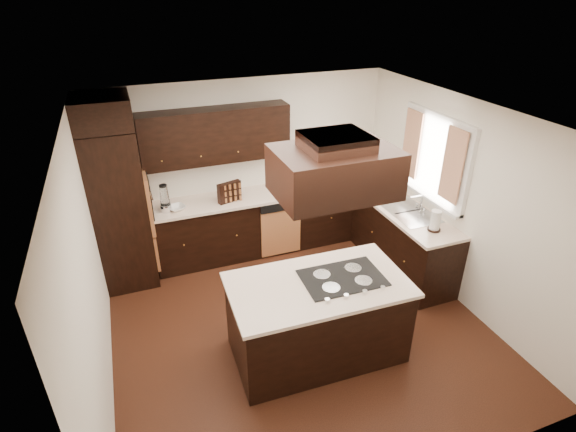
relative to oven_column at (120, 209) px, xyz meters
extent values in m
cube|color=#512816|center=(1.78, -1.71, -1.07)|extent=(4.20, 4.20, 0.02)
cube|color=white|center=(1.78, -1.71, 1.45)|extent=(4.20, 4.20, 0.02)
cube|color=white|center=(1.78, 0.40, 0.19)|extent=(4.20, 0.02, 2.50)
cube|color=white|center=(1.78, -3.81, 0.19)|extent=(4.20, 0.02, 2.50)
cube|color=white|center=(-0.33, -1.71, 0.19)|extent=(0.02, 4.20, 2.50)
cube|color=white|center=(3.88, -1.71, 0.19)|extent=(0.02, 4.20, 2.50)
cube|color=black|center=(0.00, 0.00, 0.00)|extent=(0.65, 0.75, 2.12)
cube|color=#CD7E49|center=(0.35, 0.00, 0.06)|extent=(0.05, 0.62, 0.78)
cube|color=black|center=(1.81, 0.09, -0.62)|extent=(2.93, 0.60, 0.88)
cube|color=black|center=(3.58, -0.80, -0.62)|extent=(0.60, 2.40, 0.88)
cube|color=#FFE3CD|center=(1.81, 0.08, -0.16)|extent=(2.93, 0.63, 0.04)
cube|color=#FFE3CD|center=(3.56, -0.80, -0.16)|extent=(0.63, 2.40, 0.04)
cube|color=black|center=(1.34, 0.23, 0.75)|extent=(2.00, 0.34, 0.72)
cube|color=#CD7E49|center=(2.10, -0.20, -0.66)|extent=(0.60, 0.05, 0.72)
cube|color=white|center=(3.85, -1.16, 0.59)|extent=(0.06, 1.32, 1.12)
cube|color=white|center=(3.87, -1.16, 0.59)|extent=(0.00, 1.20, 1.00)
cube|color=beige|center=(3.79, -1.57, 0.64)|extent=(0.02, 0.34, 0.90)
cube|color=beige|center=(3.79, -0.74, 0.64)|extent=(0.02, 0.34, 0.90)
cube|color=silver|center=(3.58, -1.16, -0.14)|extent=(0.52, 0.84, 0.01)
cube|color=black|center=(1.80, -2.17, -0.62)|extent=(1.80, 1.02, 0.88)
cube|color=#FFE3CD|center=(1.80, -2.17, -0.16)|extent=(1.86, 1.09, 0.04)
cube|color=black|center=(2.07, -2.18, -0.13)|extent=(0.85, 0.58, 0.01)
cube|color=black|center=(1.88, -2.25, 1.10)|extent=(1.05, 0.72, 0.42)
cube|color=black|center=(1.88, -2.25, 1.38)|extent=(0.55, 0.50, 0.13)
cylinder|color=silver|center=(0.56, 0.00, -0.09)|extent=(0.15, 0.15, 0.10)
cone|color=silver|center=(0.56, 0.00, 0.09)|extent=(0.13, 0.13, 0.26)
cube|color=black|center=(1.43, 0.00, 0.00)|extent=(0.35, 0.18, 0.28)
imported|color=white|center=(0.70, -0.01, -0.11)|extent=(0.29, 0.29, 0.06)
imported|color=white|center=(3.47, -0.53, -0.03)|extent=(0.12, 0.12, 0.22)
cylinder|color=white|center=(3.57, -1.69, -0.01)|extent=(0.15, 0.15, 0.27)
camera|label=1|loc=(0.20, -5.53, 2.60)|focal=28.00mm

